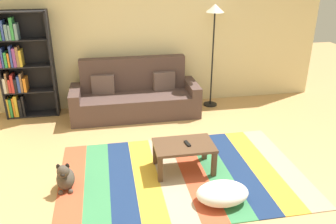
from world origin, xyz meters
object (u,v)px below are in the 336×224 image
(couch, at_px, (135,96))
(coffee_table, at_px, (184,149))
(standing_lamp, at_px, (214,22))
(tv_remote, at_px, (187,143))
(pouf, at_px, (222,193))
(dog, at_px, (65,178))
(bookshelf, at_px, (20,67))

(couch, relative_size, coffee_table, 2.88)
(standing_lamp, height_order, tv_remote, standing_lamp)
(pouf, height_order, standing_lamp, standing_lamp)
(pouf, xyz_separation_m, dog, (-1.80, 0.60, 0.04))
(pouf, height_order, tv_remote, tv_remote)
(coffee_table, bearing_deg, pouf, -69.19)
(pouf, height_order, dog, dog)
(pouf, distance_m, tv_remote, 0.83)
(couch, bearing_deg, dog, -116.27)
(dog, height_order, tv_remote, tv_remote)
(couch, relative_size, dog, 5.69)
(standing_lamp, bearing_deg, bookshelf, 177.78)
(coffee_table, relative_size, pouf, 1.28)
(bookshelf, height_order, dog, bookshelf)
(dog, bearing_deg, standing_lamp, 42.26)
(pouf, bearing_deg, tv_remote, 108.04)
(pouf, xyz_separation_m, tv_remote, (-0.24, 0.75, 0.28))
(couch, xyz_separation_m, standing_lamp, (1.48, 0.15, 1.25))
(coffee_table, distance_m, dog, 1.53)
(standing_lamp, bearing_deg, coffee_table, -115.46)
(dog, distance_m, tv_remote, 1.58)
(bookshelf, distance_m, pouf, 4.13)
(bookshelf, bearing_deg, couch, -8.30)
(couch, height_order, pouf, couch)
(coffee_table, relative_size, dog, 1.97)
(couch, xyz_separation_m, pouf, (0.73, -2.76, -0.21))
(coffee_table, relative_size, standing_lamp, 0.41)
(pouf, bearing_deg, bookshelf, 131.31)
(coffee_table, height_order, pouf, coffee_table)
(dog, xyz_separation_m, tv_remote, (1.56, 0.14, 0.24))
(bookshelf, xyz_separation_m, standing_lamp, (3.42, -0.13, 0.68))
(pouf, xyz_separation_m, standing_lamp, (0.74, 2.91, 1.46))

